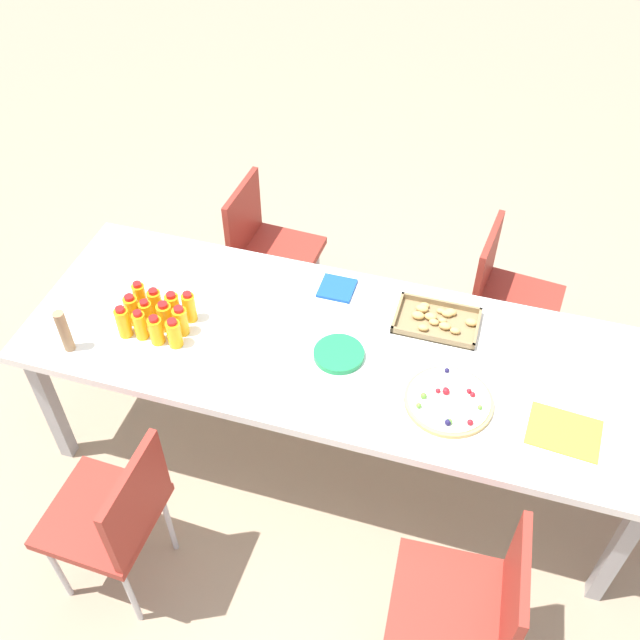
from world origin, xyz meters
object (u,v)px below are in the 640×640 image
Objects in this scene: juice_bottle_7 at (181,321)px; snack_tray at (437,320)px; juice_bottle_8 at (140,297)px; juice_bottle_10 at (173,306)px; juice_bottle_3 at (174,333)px; cardboard_tube at (64,331)px; paper_folder at (564,432)px; plate_stack at (339,354)px; chair_near_right at (471,603)px; chair_far_left at (266,244)px; napkin_stack at (337,288)px; juice_bottle_2 at (156,330)px; juice_bottle_6 at (165,316)px; party_table at (337,354)px; juice_bottle_1 at (140,325)px; chair_near_left at (116,513)px; juice_bottle_0 at (123,322)px; chair_far_right at (505,293)px; juice_bottle_4 at (132,310)px; juice_bottle_9 at (155,302)px; fruit_pizza at (449,401)px; juice_bottle_11 at (189,307)px; juice_bottle_5 at (147,314)px.

juice_bottle_7 is 0.41× the size of snack_tray.
juice_bottle_10 is at bearing -0.90° from juice_bottle_8.
cardboard_tube is at bearing -160.41° from juice_bottle_3.
juice_bottle_10 is at bearing 175.03° from paper_folder.
plate_stack is at bearing 14.40° from cardboard_tube.
chair_near_right is 2.05m from chair_far_left.
chair_near_right is at bearing -72.18° from snack_tray.
napkin_stack is (-0.79, 1.11, 0.25)m from chair_near_right.
juice_bottle_6 is (0.00, 0.08, -0.00)m from juice_bottle_2.
juice_bottle_3 is at bearing -163.61° from party_table.
juice_bottle_1 is 0.16m from juice_bottle_10.
chair_near_left is 3.19× the size of paper_folder.
chair_near_left is at bearing -83.69° from juice_bottle_10.
chair_near_right is at bearing -28.35° from juice_bottle_10.
juice_bottle_0 is at bearing -178.35° from juice_bottle_3.
chair_far_left is 1.81m from paper_folder.
chair_far_right is 1.59m from juice_bottle_10.
chair_near_left is 1.00× the size of chair_near_right.
chair_far_right is at bearing 32.51° from napkin_stack.
juice_bottle_0 reaches higher than juice_bottle_4.
juice_bottle_6 is at bearing -41.01° from juice_bottle_9.
cardboard_tube is (-1.40, -0.57, 0.09)m from snack_tray.
juice_bottle_1 reaches higher than chair_far_right.
juice_bottle_1 is 0.14m from juice_bottle_9.
chair_far_right is 1.24m from chair_far_left.
juice_bottle_4 is at bearing -52.65° from chair_far_right.
juice_bottle_10 reaches higher than fruit_pizza.
napkin_stack is at bearing 139.83° from fruit_pizza.
chair_far_right is at bearing 33.64° from cardboard_tube.
juice_bottle_7 is 1.06× the size of juice_bottle_9.
juice_bottle_11 reaches higher than juice_bottle_4.
juice_bottle_2 is 0.21m from juice_bottle_8.
juice_bottle_3 reaches higher than chair_near_left.
juice_bottle_7 is 0.08m from juice_bottle_11.
juice_bottle_9 reaches higher than chair_far_right.
juice_bottle_2 is at bearing -158.05° from snack_tray.
juice_bottle_5 is at bearing -148.10° from napkin_stack.
juice_bottle_7 is at bearing -5.41° from juice_bottle_6.
juice_bottle_9 is 0.15m from juice_bottle_11.
snack_tray is at bearing 14.45° from chair_near_right.
snack_tray is (1.07, 0.35, -0.05)m from juice_bottle_6.
cardboard_tube is (-0.33, -0.22, 0.03)m from juice_bottle_6.
juice_bottle_4 reaches higher than snack_tray.
juice_bottle_1 is at bearing -179.90° from paper_folder.
juice_bottle_10 is at bearing 87.54° from juice_bottle_6.
chair_far_left is at bearing 69.15° from cardboard_tube.
chair_near_left is 1.31m from chair_near_right.
juice_bottle_4 is 0.10m from juice_bottle_9.
plate_stack is (0.87, 0.06, -0.06)m from juice_bottle_4.
juice_bottle_5 is at bearing 177.65° from fruit_pizza.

